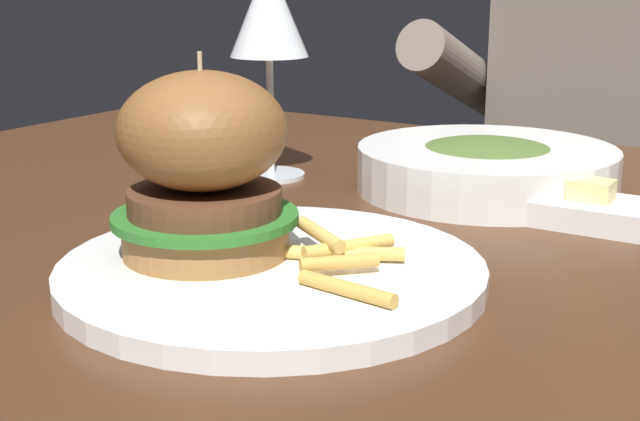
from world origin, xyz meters
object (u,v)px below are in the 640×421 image
at_px(butter_dish, 589,210).
at_px(diner_person, 619,228).
at_px(burger_sandwich, 203,164).
at_px(wine_glass, 269,15).
at_px(main_plate, 269,272).
at_px(soup_bowl, 486,167).

relative_size(butter_dish, diner_person, 0.08).
bearing_deg(burger_sandwich, wine_glass, 116.33).
relative_size(burger_sandwich, butter_dish, 1.40).
xyz_separation_m(burger_sandwich, butter_dish, (0.18, 0.25, -0.06)).
xyz_separation_m(main_plate, burger_sandwich, (-0.04, -0.01, 0.07)).
bearing_deg(burger_sandwich, diner_person, 85.58).
bearing_deg(diner_person, butter_dish, -79.42).
bearing_deg(burger_sandwich, butter_dish, 54.07).
height_order(main_plate, diner_person, diner_person).
bearing_deg(main_plate, soup_bowl, 84.81).
xyz_separation_m(main_plate, butter_dish, (0.14, 0.24, 0.00)).
height_order(main_plate, burger_sandwich, burger_sandwich).
distance_m(burger_sandwich, diner_person, 0.91).
relative_size(burger_sandwich, soup_bowl, 0.57).
height_order(main_plate, wine_glass, wine_glass).
xyz_separation_m(wine_glass, butter_dish, (0.31, -0.00, -0.14)).
distance_m(main_plate, butter_dish, 0.28).
height_order(butter_dish, soup_bowl, soup_bowl).
xyz_separation_m(burger_sandwich, wine_glass, (-0.13, 0.25, 0.08)).
bearing_deg(butter_dish, burger_sandwich, -125.93).
bearing_deg(soup_bowl, butter_dish, -27.79).
distance_m(burger_sandwich, butter_dish, 0.32).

